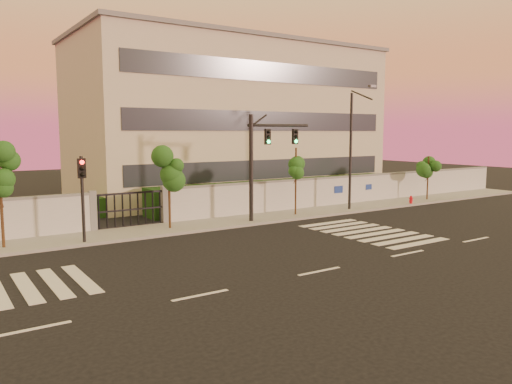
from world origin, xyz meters
The scene contains 14 objects.
ground centered at (0.00, 0.00, 0.00)m, with size 120.00×120.00×0.00m, color black.
sidewalk centered at (0.00, 10.50, 0.07)m, with size 60.00×3.00×0.15m, color gray.
perimeter_wall centered at (0.10, 12.00, 1.07)m, with size 60.00×0.36×2.20m.
hedge_row centered at (1.17, 14.74, 0.82)m, with size 41.00×4.25×1.80m.
institutional_building centered at (9.00, 21.99, 6.16)m, with size 24.40×12.40×12.25m.
road_markings centered at (-1.58, 3.76, 0.01)m, with size 57.00×7.62×0.02m.
street_tree_c centered at (-9.38, 10.31, 3.65)m, with size 1.63×1.30×4.96m.
street_tree_d centered at (-1.41, 10.39, 3.15)m, with size 1.55×1.24×4.28m.
street_tree_e centered at (6.86, 10.16, 3.13)m, with size 1.36×1.09×4.25m.
street_tree_f centered at (19.46, 10.09, 2.49)m, with size 1.35×1.07×3.38m.
traffic_signal_main centered at (4.10, 9.74, 3.91)m, with size 3.89×0.95×6.19m.
traffic_signal_secondary centered at (-6.15, 9.38, 2.61)m, with size 0.32×0.32×4.12m.
streetlight_east centered at (11.18, 9.73, 4.37)m, with size 0.48×1.94×8.08m.
fire_hydrant centered at (16.59, 9.26, 0.36)m, with size 0.28×0.27×0.71m.
Camera 1 is at (-12.09, -13.84, 5.20)m, focal length 35.00 mm.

